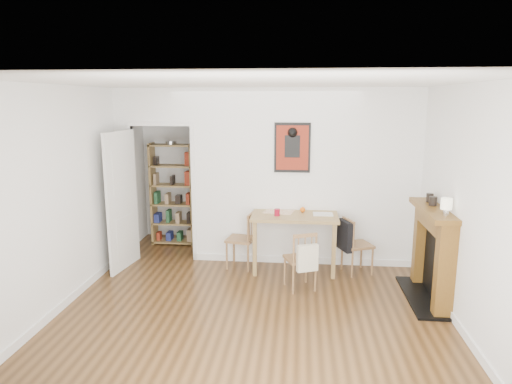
# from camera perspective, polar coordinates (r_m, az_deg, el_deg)

# --- Properties ---
(ground) EXTENTS (5.20, 5.20, 0.00)m
(ground) POSITION_cam_1_polar(r_m,az_deg,el_deg) (5.80, -0.04, -13.29)
(ground) COLOR brown
(ground) RESTS_ON ground
(room_shell) EXTENTS (5.20, 5.20, 5.20)m
(room_shell) POSITION_cam_1_polar(r_m,az_deg,el_deg) (6.69, 1.93, 1.73)
(room_shell) COLOR white
(room_shell) RESTS_ON ground
(dining_table) EXTENTS (1.22, 0.77, 0.83)m
(dining_table) POSITION_cam_1_polar(r_m,az_deg,el_deg) (6.57, 4.85, -3.57)
(dining_table) COLOR #A6894D
(dining_table) RESTS_ON ground
(chair_left) EXTENTS (0.49, 0.49, 0.83)m
(chair_left) POSITION_cam_1_polar(r_m,az_deg,el_deg) (6.71, -1.93, -6.00)
(chair_left) COLOR #8D6341
(chair_left) RESTS_ON ground
(chair_right) EXTENTS (0.56, 0.52, 0.81)m
(chair_right) POSITION_cam_1_polar(r_m,az_deg,el_deg) (6.64, 12.43, -6.45)
(chair_right) COLOR #8D6341
(chair_right) RESTS_ON ground
(chair_front) EXTENTS (0.51, 0.54, 0.79)m
(chair_front) POSITION_cam_1_polar(r_m,az_deg,el_deg) (5.99, 5.58, -8.37)
(chair_front) COLOR #8D6341
(chair_front) RESTS_ON ground
(bookshelf) EXTENTS (0.73, 0.29, 1.73)m
(bookshelf) POSITION_cam_1_polar(r_m,az_deg,el_deg) (7.84, -10.33, -0.34)
(bookshelf) COLOR #A6894D
(bookshelf) RESTS_ON ground
(fireplace) EXTENTS (0.45, 1.25, 1.16)m
(fireplace) POSITION_cam_1_polar(r_m,az_deg,el_deg) (6.01, 21.31, -6.89)
(fireplace) COLOR brown
(fireplace) RESTS_ON ground
(red_glass) EXTENTS (0.08, 0.08, 0.10)m
(red_glass) POSITION_cam_1_polar(r_m,az_deg,el_deg) (6.40, 2.65, -2.56)
(red_glass) COLOR maroon
(red_glass) RESTS_ON dining_table
(orange_fruit) EXTENTS (0.08, 0.08, 0.08)m
(orange_fruit) POSITION_cam_1_polar(r_m,az_deg,el_deg) (6.63, 5.85, -2.21)
(orange_fruit) COLOR #E0600B
(orange_fruit) RESTS_ON dining_table
(placemat) EXTENTS (0.47, 0.39, 0.00)m
(placemat) POSITION_cam_1_polar(r_m,az_deg,el_deg) (6.64, 2.85, -2.46)
(placemat) COLOR #F1E5C7
(placemat) RESTS_ON dining_table
(notebook) EXTENTS (0.28, 0.21, 0.01)m
(notebook) POSITION_cam_1_polar(r_m,az_deg,el_deg) (6.54, 8.37, -2.75)
(notebook) COLOR silver
(notebook) RESTS_ON dining_table
(mantel_lamp) EXTENTS (0.13, 0.13, 0.20)m
(mantel_lamp) POSITION_cam_1_polar(r_m,az_deg,el_deg) (5.49, 22.70, -1.49)
(mantel_lamp) COLOR silver
(mantel_lamp) RESTS_ON fireplace
(ceramic_jar_a) EXTENTS (0.09, 0.09, 0.11)m
(ceramic_jar_a) POSITION_cam_1_polar(r_m,az_deg,el_deg) (5.96, 21.24, -1.06)
(ceramic_jar_a) COLOR black
(ceramic_jar_a) RESTS_ON fireplace
(ceramic_jar_b) EXTENTS (0.09, 0.09, 0.11)m
(ceramic_jar_b) POSITION_cam_1_polar(r_m,az_deg,el_deg) (6.16, 20.90, -0.67)
(ceramic_jar_b) COLOR black
(ceramic_jar_b) RESTS_ON fireplace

